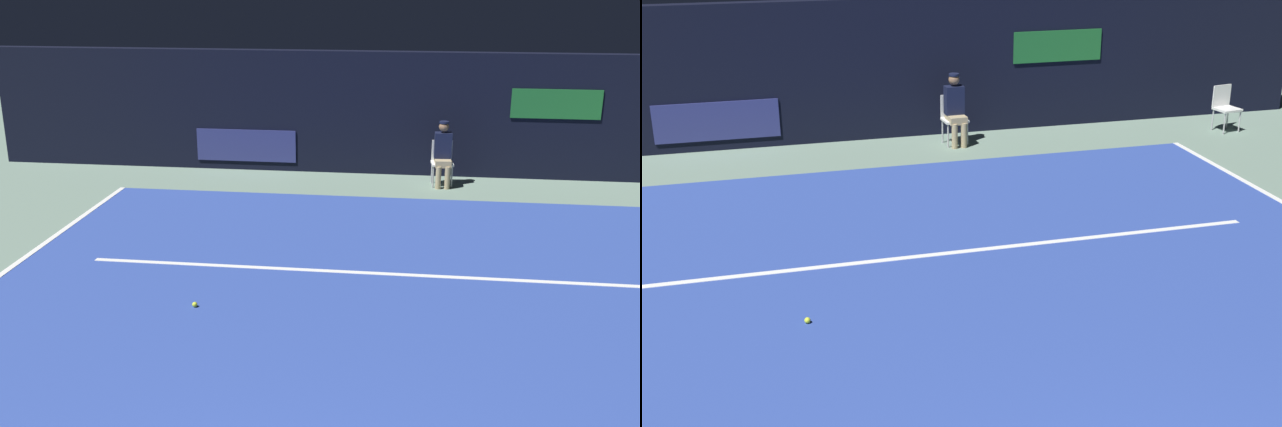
# 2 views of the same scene
# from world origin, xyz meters

# --- Properties ---
(ground_plane) EXTENTS (33.34, 33.34, 0.00)m
(ground_plane) POSITION_xyz_m (0.00, 4.87, 0.00)
(ground_plane) COLOR slate
(court_surface) EXTENTS (10.47, 11.75, 0.01)m
(court_surface) POSITION_xyz_m (0.00, 4.87, 0.01)
(court_surface) COLOR #2D479E
(court_surface) RESTS_ON ground
(line_service) EXTENTS (8.17, 0.10, 0.01)m
(line_service) POSITION_xyz_m (0.00, 6.93, 0.01)
(line_service) COLOR white
(line_service) RESTS_ON court_surface
(back_wall) EXTENTS (17.31, 0.33, 2.60)m
(back_wall) POSITION_xyz_m (-0.00, 12.69, 1.30)
(back_wall) COLOR black
(back_wall) RESTS_ON ground
(line_judge_on_chair) EXTENTS (0.46, 0.55, 1.32)m
(line_judge_on_chair) POSITION_xyz_m (1.20, 11.79, 0.69)
(line_judge_on_chair) COLOR white
(line_judge_on_chair) RESTS_ON ground
(tennis_ball) EXTENTS (0.07, 0.07, 0.07)m
(tennis_ball) POSITION_xyz_m (-2.12, 5.51, 0.05)
(tennis_ball) COLOR #CCE033
(tennis_ball) RESTS_ON court_surface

